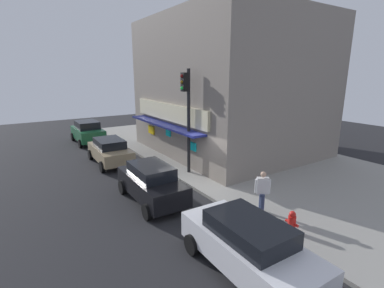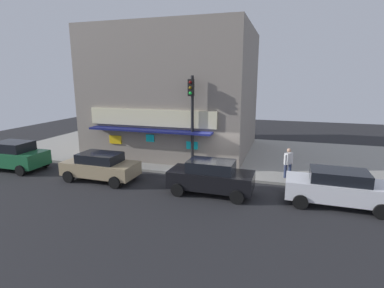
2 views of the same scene
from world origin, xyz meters
name	(u,v)px [view 2 (image 2 of 2)]	position (x,y,z in m)	size (l,w,h in m)	color
ground_plane	(217,179)	(0.00, 0.00, 0.00)	(51.66, 51.66, 0.00)	#232326
sidewalk	(233,154)	(0.00, 5.67, 0.08)	(34.44, 11.33, 0.15)	gray
corner_building	(177,91)	(-4.55, 6.04, 4.59)	(11.19, 10.35, 8.88)	gray
traffic_light	(192,111)	(-1.74, 0.85, 3.70)	(0.32, 0.58, 5.57)	black
fire_hydrant	(318,175)	(5.33, 0.70, 0.52)	(0.51, 0.27, 0.76)	red
trash_can	(194,157)	(-1.97, 2.17, 0.57)	(0.54, 0.54, 0.83)	#2D2D2D
pedestrian	(288,162)	(3.79, 0.84, 1.09)	(0.47, 0.55, 1.70)	navy
potted_plant_by_doorway	(151,154)	(-5.02, 2.10, 0.57)	(0.53, 0.53, 0.80)	brown
potted_plant_by_window	(169,155)	(-3.58, 1.74, 0.71)	(0.69, 0.69, 1.00)	brown
parked_car_green	(14,155)	(-12.41, -1.93, 0.89)	(3.97, 2.09, 1.75)	#1E6038
parked_car_white	(338,187)	(5.89, -1.91, 0.85)	(4.44, 2.05, 1.63)	silver
parked_car_black	(211,177)	(0.19, -2.19, 0.86)	(4.11, 1.95, 1.67)	black
parked_car_tan	(100,166)	(-6.13, -2.07, 0.80)	(4.18, 2.07, 1.54)	#9E8966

